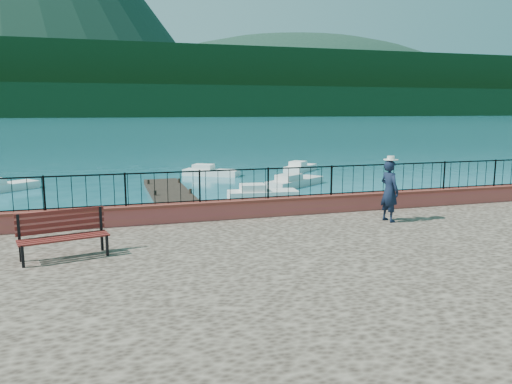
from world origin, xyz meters
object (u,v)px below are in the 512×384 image
boat_3 (1,184)px  boat_0 (153,218)px  boat_2 (295,179)px  boat_4 (211,170)px  boat_5 (301,166)px  person (389,191)px  park_bench (64,245)px  boat_1 (263,191)px

boat_3 → boat_0: bearing=-96.7°
boat_2 → boat_4: same height
boat_3 → boat_5: bearing=-28.8°
person → boat_4: (-1.16, 20.84, -1.74)m
boat_3 → boat_5: (19.70, 3.76, 0.00)m
boat_0 → boat_4: bearing=57.2°
park_bench → boat_2: (11.92, 15.92, -1.12)m
boat_1 → boat_5: (6.25, 10.32, 0.00)m
boat_3 → park_bench: bearing=-115.6°
boat_3 → boat_5: size_ratio=1.21×
boat_4 → boat_2: bearing=-25.9°
boat_0 → boat_3: (-7.37, 11.42, 0.00)m
park_bench → person: 9.31m
boat_1 → boat_2: (3.19, 3.58, 0.00)m
boat_0 → boat_5: same height
boat_1 → boat_4: (-0.69, 9.70, 0.00)m
person → boat_2: (2.71, 14.72, -1.74)m
person → boat_0: size_ratio=0.45×
boat_2 → boat_4: 7.25m
boat_0 → boat_1: (6.07, 4.86, 0.00)m
boat_1 → boat_4: same height
boat_4 → person: bearing=-55.0°
boat_1 → boat_3: 14.96m
person → boat_1: size_ratio=0.53×
person → boat_4: size_ratio=0.49×
park_bench → boat_0: size_ratio=0.49×
park_bench → boat_5: 27.19m
boat_4 → boat_5: size_ratio=1.17×
boat_0 → boat_3: size_ratio=1.06×
boat_3 → boat_2: bearing=-49.7°
boat_2 → boat_5: size_ratio=1.33×
boat_1 → park_bench: bearing=-119.0°
park_bench → boat_1: park_bench is taller
park_bench → boat_4: park_bench is taller
boat_0 → person: bearing=-56.3°
boat_2 → boat_3: (-16.63, 2.98, 0.00)m
person → boat_2: person is taller
boat_1 → boat_5: size_ratio=1.09×
person → boat_1: (-0.48, 11.13, -1.74)m
person → boat_3: size_ratio=0.47×
person → boat_3: bearing=27.0°
park_bench → person: person is taller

